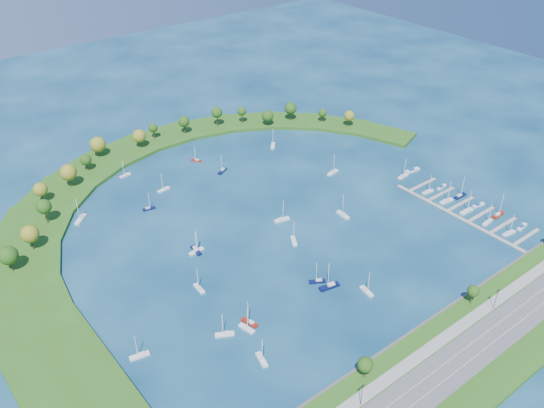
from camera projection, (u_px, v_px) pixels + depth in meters
ground at (270, 217)px, 309.19m from camera, size 700.00×700.00×0.00m
south_shoreline at (465, 353)px, 227.32m from camera, size 420.00×43.10×11.60m
breakwater at (148, 206)px, 316.70m from camera, size 286.74×247.64×2.00m
breakwater_trees at (150, 153)px, 348.17m from camera, size 239.23×89.74×14.06m
harbor_tower at (140, 139)px, 379.02m from camera, size 2.60×2.60×4.34m
dock_system at (466, 212)px, 313.18m from camera, size 24.28×82.00×1.60m
moored_boat_0 at (222, 170)px, 350.36m from camera, size 8.41×6.02×12.22m
moored_boat_1 at (140, 355)px, 226.66m from camera, size 8.16×3.81×11.57m
moored_boat_2 at (294, 240)px, 290.38m from camera, size 5.95×7.97×11.68m
moored_boat_3 at (343, 214)px, 309.95m from camera, size 3.34×8.95×12.86m
moored_boat_4 at (81, 219)px, 306.51m from camera, size 8.86×8.41×14.04m
moored_boat_5 at (329, 286)px, 261.12m from camera, size 10.00×4.59×14.19m
moored_boat_6 at (196, 250)px, 283.84m from camera, size 3.16×8.52×12.23m
moored_boat_7 at (196, 160)px, 361.75m from camera, size 5.11×6.64×9.80m
moored_boat_8 at (317, 281)px, 264.26m from camera, size 7.61×5.64×11.13m
moored_boat_9 at (199, 288)px, 260.00m from camera, size 2.61×7.73×11.19m
moored_boat_10 at (250, 322)px, 242.01m from camera, size 4.26×8.20×11.61m
moored_boat_11 at (225, 334)px, 236.36m from camera, size 7.95×5.62×11.53m
moored_boat_12 at (273, 145)px, 378.92m from camera, size 7.67×8.05×12.77m
moored_boat_13 at (164, 189)px, 332.07m from camera, size 7.95×3.18×11.37m
moored_boat_14 at (149, 208)px, 315.36m from camera, size 7.14×3.31×10.13m
moored_boat_15 at (196, 251)px, 283.17m from camera, size 8.17×2.96×11.76m
moored_boat_16 at (367, 291)px, 258.54m from camera, size 3.40×8.06×11.49m
moored_boat_17 at (262, 359)px, 225.08m from camera, size 4.17×8.28×11.72m
moored_boat_18 at (246, 328)px, 239.20m from camera, size 3.67×7.93×11.26m
moored_boat_19 at (333, 172)px, 348.65m from camera, size 8.87×3.94×12.61m
moored_boat_20 at (125, 175)px, 345.98m from camera, size 7.37×3.16×10.49m
moored_boat_21 at (282, 219)px, 306.23m from camera, size 8.72×4.08×12.36m
docked_boat_0 at (509, 233)px, 295.90m from camera, size 8.12×3.18×11.62m
docked_boat_1 at (522, 227)px, 300.92m from camera, size 8.10×3.26×1.60m
docked_boat_2 at (488, 222)px, 304.17m from camera, size 8.06×3.22×11.52m
docked_boat_3 at (498, 214)px, 310.03m from camera, size 9.05×3.17×13.06m
docked_boat_4 at (466, 211)px, 312.88m from camera, size 9.05×2.88×13.16m
docked_boat_5 at (478, 205)px, 318.40m from camera, size 8.05×3.34×1.59m
docked_boat_6 at (446, 201)px, 321.55m from camera, size 8.94×3.46×12.81m
docked_boat_7 at (460, 195)px, 326.15m from camera, size 8.59×2.56×12.56m
docked_boat_8 at (428, 191)px, 330.05m from camera, size 7.73×2.74×11.14m
docked_boat_9 at (442, 187)px, 334.74m from camera, size 7.72×3.25×1.53m
docked_boat_10 at (403, 176)px, 344.78m from camera, size 8.29×3.04×11.92m
docked_boat_11 at (412, 170)px, 350.97m from camera, size 10.15×3.91×2.02m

